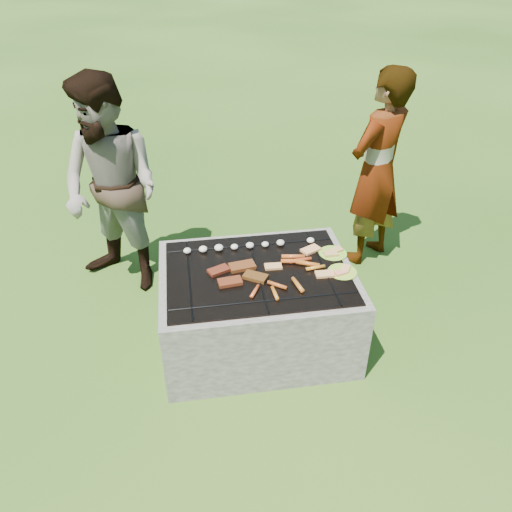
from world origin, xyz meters
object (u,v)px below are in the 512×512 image
at_px(fire_pit, 257,309).
at_px(plate_far, 333,253).
at_px(bystander, 112,190).
at_px(plate_near, 342,272).
at_px(cook, 377,170).

bearing_deg(fire_pit, plate_far, 13.44).
bearing_deg(plate_far, bystander, 154.18).
height_order(fire_pit, plate_far, plate_far).
bearing_deg(bystander, plate_far, 11.33).
xyz_separation_m(fire_pit, bystander, (-0.98, 0.88, 0.58)).
bearing_deg(plate_near, cook, 60.41).
bearing_deg(plate_near, plate_far, 90.08).
relative_size(plate_near, bystander, 0.12).
distance_m(fire_pit, cook, 1.59).
height_order(plate_near, bystander, bystander).
relative_size(plate_near, cook, 0.12).
bearing_deg(plate_far, cook, 54.01).
height_order(cook, bystander, bystander).
bearing_deg(plate_near, bystander, 147.76).
height_order(plate_far, plate_near, plate_far).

